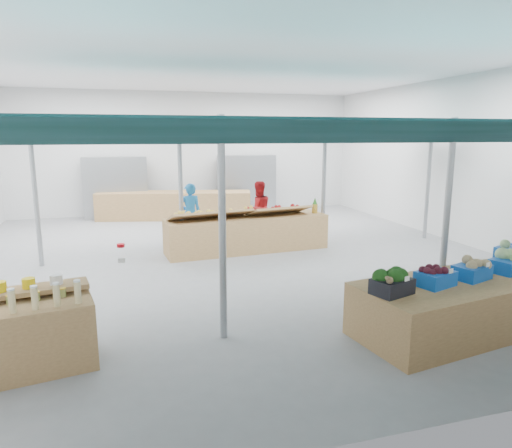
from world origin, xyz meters
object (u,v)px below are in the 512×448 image
object	(u,v)px
bottle_shelf	(9,336)
veg_counter	(479,302)
fruit_counter	(247,234)
vendor_right	(258,211)
vendor_left	(190,214)

from	to	relation	value
bottle_shelf	veg_counter	xyz separation A→B (m)	(6.23, -0.45, -0.07)
veg_counter	fruit_counter	bearing A→B (deg)	102.83
bottle_shelf	veg_counter	distance (m)	6.24
veg_counter	vendor_right	distance (m)	6.46
bottle_shelf	veg_counter	world-z (taller)	bottle_shelf
veg_counter	bottle_shelf	bearing A→B (deg)	166.71
bottle_shelf	veg_counter	bearing A→B (deg)	-14.49
veg_counter	vendor_left	world-z (taller)	vendor_left
veg_counter	vendor_right	xyz separation A→B (m)	(-1.49, 6.28, 0.40)
vendor_left	fruit_counter	bearing A→B (deg)	133.01
vendor_right	bottle_shelf	bearing A→B (deg)	46.37
veg_counter	vendor_left	xyz separation A→B (m)	(-3.29, 6.28, 0.40)
veg_counter	vendor_left	bearing A→B (deg)	108.52
fruit_counter	vendor_left	size ratio (longest dim) A/B	2.50
fruit_counter	vendor_left	distance (m)	1.67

